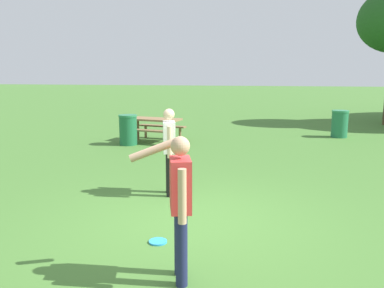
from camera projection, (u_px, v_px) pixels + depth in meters
The scene contains 7 objects.
ground_plane at pixel (190, 223), 6.21m from camera, with size 120.00×120.00×0.00m, color #447530.
person_thrower at pixel (179, 198), 4.36m from camera, with size 0.78×0.59×1.64m.
person_catcher at pixel (169, 146), 7.49m from camera, with size 0.32×0.59×1.64m.
frisbee at pixel (158, 242), 5.50m from camera, with size 0.25×0.25×0.03m, color #2D9EDB.
picnic_table_near at pixel (155, 125), 13.38m from camera, with size 1.94×1.71×0.77m.
trash_can_beside_table at pixel (128, 130), 12.74m from camera, with size 0.59×0.59×0.96m.
trash_can_further_along at pixel (340, 124), 14.20m from camera, with size 0.59×0.59×0.96m.
Camera 1 is at (1.11, -5.78, 2.32)m, focal length 37.50 mm.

